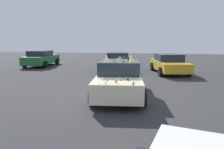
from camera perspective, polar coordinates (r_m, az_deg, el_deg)
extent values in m
plane|color=#2D2D30|center=(8.89, 1.91, -5.79)|extent=(60.00, 60.00, 0.00)
cube|color=beige|center=(8.76, 1.93, -2.05)|extent=(4.65, 2.30, 0.67)
cube|color=#1E2833|center=(8.84, 1.99, 2.04)|extent=(2.09, 1.85, 0.54)
cylinder|color=black|center=(7.49, 8.51, -6.39)|extent=(0.63, 0.29, 0.60)
cylinder|color=black|center=(7.57, -5.42, -6.16)|extent=(0.63, 0.29, 0.60)
cylinder|color=black|center=(10.18, 7.34, -2.18)|extent=(0.63, 0.29, 0.60)
cylinder|color=black|center=(10.24, -2.87, -2.05)|extent=(0.63, 0.29, 0.60)
ellipsoid|color=black|center=(9.86, 7.37, -0.40)|extent=(0.14, 0.04, 0.09)
ellipsoid|color=black|center=(8.43, -4.26, -2.88)|extent=(0.13, 0.04, 0.13)
ellipsoid|color=black|center=(7.16, -5.78, -4.50)|extent=(0.14, 0.04, 0.10)
ellipsoid|color=black|center=(9.46, 7.50, -1.04)|extent=(0.18, 0.04, 0.15)
ellipsoid|color=black|center=(10.36, 7.21, 0.04)|extent=(0.19, 0.04, 0.13)
ellipsoid|color=black|center=(10.41, -2.64, -0.60)|extent=(0.14, 0.04, 0.09)
ellipsoid|color=black|center=(9.66, 7.44, -0.24)|extent=(0.15, 0.04, 0.09)
ellipsoid|color=black|center=(8.95, -3.75, -1.27)|extent=(0.14, 0.04, 0.13)
ellipsoid|color=black|center=(9.88, 7.35, -1.00)|extent=(0.12, 0.03, 0.15)
ellipsoid|color=black|center=(7.55, 8.35, -4.76)|extent=(0.14, 0.04, 0.10)
ellipsoid|color=black|center=(8.79, -3.89, -1.38)|extent=(0.16, 0.04, 0.13)
ellipsoid|color=black|center=(8.45, -4.23, -1.92)|extent=(0.16, 0.04, 0.14)
cone|color=silver|center=(6.67, -1.76, -2.29)|extent=(0.09, 0.09, 0.09)
cylinder|color=silver|center=(7.31, -2.51, -1.33)|extent=(0.10, 0.10, 0.08)
cone|color=#51381E|center=(6.63, 5.83, -2.47)|extent=(0.10, 0.10, 0.08)
sphere|color=orange|center=(7.24, -1.35, -1.45)|extent=(0.07, 0.07, 0.07)
cylinder|color=orange|center=(6.89, 1.14, -1.83)|extent=(0.08, 0.08, 0.11)
sphere|color=tan|center=(6.91, 5.90, -2.04)|extent=(0.06, 0.06, 0.06)
cone|color=gray|center=(7.13, -1.38, -1.49)|extent=(0.07, 0.07, 0.10)
sphere|color=gray|center=(7.30, 2.26, -1.30)|extent=(0.09, 0.09, 0.09)
cylinder|color=#51381E|center=(7.34, 4.35, -1.21)|extent=(0.09, 0.09, 0.10)
cone|color=orange|center=(9.14, 5.93, 4.11)|extent=(0.09, 0.09, 0.06)
cylinder|color=silver|center=(9.40, 2.20, 4.47)|extent=(0.10, 0.10, 0.11)
cylinder|color=orange|center=(8.48, 0.43, 3.89)|extent=(0.08, 0.08, 0.09)
cone|color=silver|center=(9.56, 1.52, 4.42)|extent=(0.08, 0.08, 0.07)
cylinder|color=#51381E|center=(9.55, 3.19, 4.54)|extent=(0.09, 0.09, 0.11)
cylinder|color=#A87A38|center=(8.63, 1.08, 3.97)|extent=(0.05, 0.05, 0.09)
cylinder|color=black|center=(9.30, 4.54, 4.39)|extent=(0.09, 0.09, 0.11)
cone|color=silver|center=(9.35, 4.59, 4.36)|extent=(0.11, 0.11, 0.09)
cylinder|color=#A87A38|center=(8.10, 3.14, 3.67)|extent=(0.10, 0.10, 0.11)
cone|color=gray|center=(9.40, 5.14, 4.37)|extent=(0.05, 0.05, 0.09)
cone|color=#D8BC7F|center=(8.27, 5.26, 4.44)|extent=(0.21, 0.21, 0.30)
cone|color=#D8BC7F|center=(8.30, -1.50, 4.50)|extent=(0.21, 0.21, 0.30)
cube|color=#1E602D|center=(20.12, -18.72, 3.94)|extent=(4.43, 2.14, 0.69)
cube|color=#1E2833|center=(19.85, -19.11, 5.52)|extent=(2.03, 1.81, 0.46)
cylinder|color=black|center=(21.74, -19.41, 3.47)|extent=(0.63, 0.27, 0.62)
cylinder|color=black|center=(21.00, -14.84, 3.50)|extent=(0.63, 0.27, 0.62)
cylinder|color=black|center=(19.39, -22.83, 2.62)|extent=(0.63, 0.27, 0.62)
cylinder|color=black|center=(18.55, -17.82, 2.64)|extent=(0.63, 0.27, 0.62)
cube|color=gold|center=(15.44, 15.36, 2.46)|extent=(4.68, 2.67, 0.61)
cube|color=#1E2833|center=(15.56, 15.27, 4.56)|extent=(2.33, 2.05, 0.50)
cylinder|color=black|center=(14.49, 20.33, 0.75)|extent=(0.65, 0.34, 0.62)
cylinder|color=black|center=(13.93, 13.18, 0.77)|extent=(0.65, 0.34, 0.62)
cylinder|color=black|center=(17.04, 17.07, 2.12)|extent=(0.65, 0.34, 0.62)
cylinder|color=black|center=(16.56, 10.94, 2.17)|extent=(0.65, 0.34, 0.62)
cube|color=navy|center=(15.98, 1.59, 3.09)|extent=(4.22, 2.19, 0.61)
cube|color=#1E2833|center=(15.68, 1.57, 5.07)|extent=(1.85, 1.75, 0.53)
cylinder|color=black|center=(17.30, -1.13, 2.72)|extent=(0.69, 0.30, 0.67)
cylinder|color=black|center=(17.24, 4.62, 2.67)|extent=(0.69, 0.30, 0.67)
cylinder|color=black|center=(14.82, -1.93, 1.61)|extent=(0.69, 0.30, 0.67)
cylinder|color=black|center=(14.76, 4.78, 1.55)|extent=(0.69, 0.30, 0.67)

